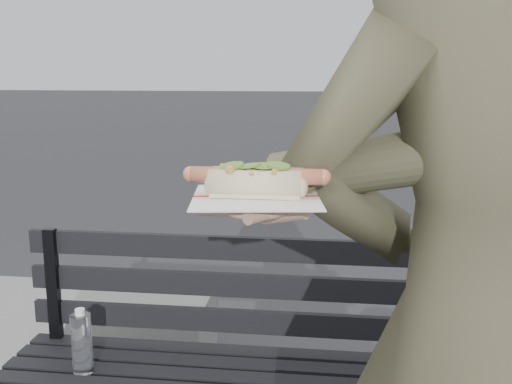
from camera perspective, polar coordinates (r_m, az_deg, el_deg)
park_bench at (r=2.00m, az=-2.23°, el=-15.02°), size 1.50×0.44×0.88m
concrete_block at (r=2.98m, az=-16.22°, el=-13.00°), size 1.20×0.40×0.40m
person at (r=1.11m, az=21.23°, el=-13.53°), size 0.75×0.54×1.92m
held_hotdog at (r=0.96m, az=11.71°, el=2.41°), size 0.62×0.31×0.20m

